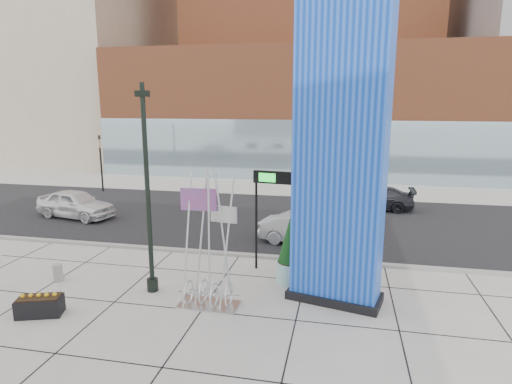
% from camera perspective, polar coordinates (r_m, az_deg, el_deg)
% --- Properties ---
extents(ground, '(160.00, 160.00, 0.00)m').
position_cam_1_polar(ground, '(15.29, -9.73, -13.30)').
color(ground, '#9E9991').
rests_on(ground, ground).
extents(street_asphalt, '(80.00, 12.00, 0.02)m').
position_cam_1_polar(street_asphalt, '(24.29, -1.18, -3.45)').
color(street_asphalt, black).
rests_on(street_asphalt, ground).
extents(curb_edge, '(80.00, 0.30, 0.12)m').
position_cam_1_polar(curb_edge, '(18.75, -5.28, -8.10)').
color(curb_edge, gray).
rests_on(curb_edge, ground).
extents(tower_podium, '(34.00, 10.00, 11.00)m').
position_cam_1_polar(tower_podium, '(40.05, 5.69, 10.57)').
color(tower_podium, '#9A4E2C').
rests_on(tower_podium, ground).
extents(tower_glass_front, '(34.00, 0.60, 5.00)m').
position_cam_1_polar(tower_glass_front, '(35.50, 4.77, 5.54)').
color(tower_glass_front, '#8CA5B2').
rests_on(tower_glass_front, ground).
extents(building_beige_left, '(18.00, 20.00, 34.00)m').
position_cam_1_polar(building_beige_left, '(57.23, -23.41, 21.70)').
color(building_beige_left, gray).
rests_on(building_beige_left, ground).
extents(blue_pylon, '(3.25, 2.01, 10.05)m').
position_cam_1_polar(blue_pylon, '(13.56, 11.15, 4.85)').
color(blue_pylon, '#0B3BB3').
rests_on(blue_pylon, ground).
extents(lamp_post, '(0.47, 0.39, 7.08)m').
position_cam_1_polar(lamp_post, '(14.81, -14.13, -2.40)').
color(lamp_post, black).
rests_on(lamp_post, ground).
extents(public_art_sculpture, '(1.97, 1.05, 4.40)m').
position_cam_1_polar(public_art_sculpture, '(13.95, -6.33, -10.58)').
color(public_art_sculpture, silver).
rests_on(public_art_sculpture, ground).
extents(concrete_bollard, '(0.34, 0.34, 0.66)m').
position_cam_1_polar(concrete_bollard, '(17.56, -24.91, -9.70)').
color(concrete_bollard, gray).
rests_on(concrete_bollard, ground).
extents(overhead_street_sign, '(1.86, 0.40, 3.93)m').
position_cam_1_polar(overhead_street_sign, '(16.13, 2.37, 0.87)').
color(overhead_street_sign, black).
rests_on(overhead_street_sign, ground).
extents(round_planter_east, '(0.92, 0.92, 2.30)m').
position_cam_1_polar(round_planter_east, '(17.30, 9.09, -6.33)').
color(round_planter_east, '#92C5C4').
rests_on(round_planter_east, ground).
extents(round_planter_mid, '(1.00, 1.00, 2.51)m').
position_cam_1_polar(round_planter_mid, '(17.27, 9.06, -6.03)').
color(round_planter_mid, '#92C5C4').
rests_on(round_planter_mid, ground).
extents(round_planter_west, '(1.12, 1.12, 2.80)m').
position_cam_1_polar(round_planter_west, '(15.60, 4.82, -7.36)').
color(round_planter_west, '#92C5C4').
rests_on(round_planter_west, ground).
extents(box_planter_south, '(1.46, 1.04, 0.72)m').
position_cam_1_polar(box_planter_south, '(15.19, -26.89, -13.29)').
color(box_planter_south, black).
rests_on(box_planter_south, ground).
extents(car_white_west, '(4.90, 2.77, 1.57)m').
position_cam_1_polar(car_white_west, '(26.24, -22.91, -1.49)').
color(car_white_west, white).
rests_on(car_white_west, ground).
extents(car_silver_mid, '(4.47, 2.36, 1.40)m').
position_cam_1_polar(car_silver_mid, '(19.79, 6.67, -5.07)').
color(car_silver_mid, '#A7ABAF').
rests_on(car_silver_mid, ground).
extents(car_dark_east, '(4.80, 2.06, 1.38)m').
position_cam_1_polar(car_dark_east, '(27.02, 15.41, -0.81)').
color(car_dark_east, black).
rests_on(car_dark_east, ground).
extents(traffic_signal, '(0.15, 0.18, 4.10)m').
position_cam_1_polar(traffic_signal, '(32.98, -19.99, 4.01)').
color(traffic_signal, black).
rests_on(traffic_signal, ground).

